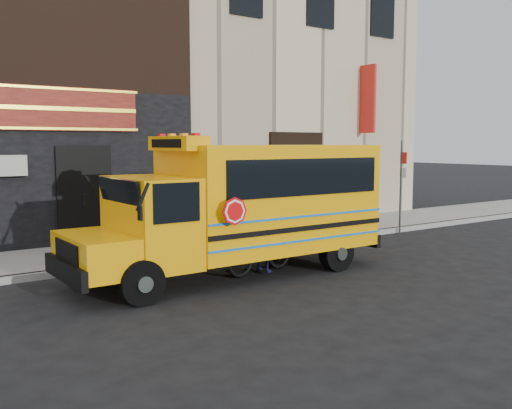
{
  "coord_description": "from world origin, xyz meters",
  "views": [
    {
      "loc": [
        -8.08,
        -9.35,
        2.78
      ],
      "look_at": [
        -0.19,
        1.85,
        1.31
      ],
      "focal_mm": 40.0,
      "sensor_mm": 36.0,
      "label": 1
    }
  ],
  "objects": [
    {
      "name": "bicycle",
      "position": [
        -1.07,
        0.42,
        0.58
      ],
      "size": [
        2.01,
        0.89,
        1.17
      ],
      "primitive_type": "imported",
      "rotation": [
        0.0,
        0.0,
        1.75
      ],
      "color": "black",
      "rests_on": "ground"
    },
    {
      "name": "building",
      "position": [
        -0.04,
        10.45,
        6.13
      ],
      "size": [
        20.0,
        10.7,
        12.0
      ],
      "color": "beige",
      "rests_on": "sidewalk"
    },
    {
      "name": "school_bus",
      "position": [
        -1.35,
        0.6,
        1.51
      ],
      "size": [
        6.92,
        2.45,
        2.92
      ],
      "color": "black",
      "rests_on": "ground"
    },
    {
      "name": "sidewalk",
      "position": [
        0.0,
        4.1,
        0.07
      ],
      "size": [
        40.0,
        3.0,
        0.15
      ],
      "primitive_type": "cube",
      "color": "gray",
      "rests_on": "ground"
    },
    {
      "name": "curb",
      "position": [
        0.0,
        2.6,
        0.07
      ],
      "size": [
        40.0,
        0.2,
        0.15
      ],
      "primitive_type": "cube",
      "color": "gray",
      "rests_on": "ground"
    },
    {
      "name": "ground",
      "position": [
        0.0,
        0.0,
        0.0
      ],
      "size": [
        120.0,
        120.0,
        0.0
      ],
      "primitive_type": "plane",
      "color": "black",
      "rests_on": "ground"
    },
    {
      "name": "cyclist",
      "position": [
        -1.04,
        0.37,
        0.8
      ],
      "size": [
        0.5,
        0.65,
        1.59
      ],
      "primitive_type": "imported",
      "rotation": [
        0.0,
        0.0,
        1.78
      ],
      "color": "black",
      "rests_on": "ground"
    },
    {
      "name": "sign_pole",
      "position": [
        5.66,
        2.38,
        1.6
      ],
      "size": [
        0.06,
        0.25,
        2.87
      ],
      "color": "#3A413E",
      "rests_on": "ground"
    }
  ]
}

